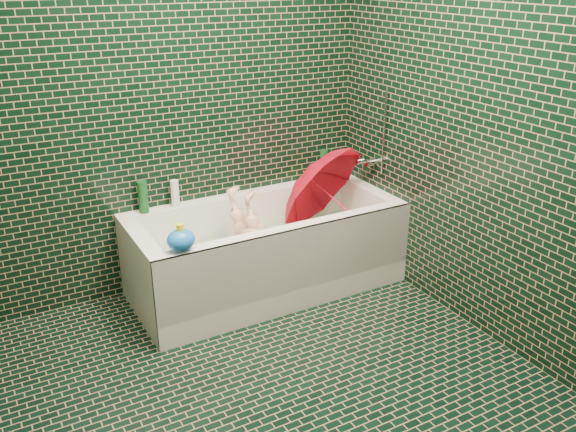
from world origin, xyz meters
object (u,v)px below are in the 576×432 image
rubber_duck (306,177)px  bath_toy (181,240)px  child (254,246)px  umbrella (334,199)px  bathtub (267,258)px

rubber_duck → bath_toy: (-1.14, -0.62, 0.03)m
child → umbrella: (0.57, -0.05, 0.23)m
rubber_duck → bath_toy: size_ratio=0.58×
bathtub → rubber_duck: bearing=34.2°
child → umbrella: 0.61m
bathtub → child: bearing=166.9°
bathtub → umbrella: (0.49, -0.03, 0.33)m
child → rubber_duck: (0.56, 0.30, 0.28)m
rubber_duck → child: bearing=-142.9°
bathtub → child: (-0.08, 0.02, 0.10)m
bath_toy → bathtub: bearing=39.2°
umbrella → rubber_duck: size_ratio=6.32×
umbrella → bath_toy: bearing=177.0°
umbrella → bathtub: bearing=160.3°
child → umbrella: size_ratio=1.21×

